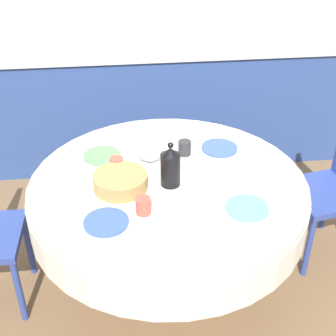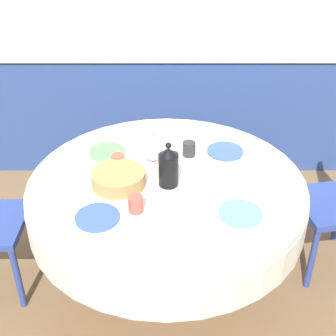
# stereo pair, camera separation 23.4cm
# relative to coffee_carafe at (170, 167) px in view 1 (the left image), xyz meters

# --- Properties ---
(ground_plane) EXTENTS (12.00, 12.00, 0.00)m
(ground_plane) POSITION_rel_coffee_carafe_xyz_m (-0.01, 0.03, -0.84)
(ground_plane) COLOR brown
(kitchen_counter) EXTENTS (3.24, 0.64, 0.96)m
(kitchen_counter) POSITION_rel_coffee_carafe_xyz_m (-0.01, 1.56, -0.35)
(kitchen_counter) COLOR #2D4784
(kitchen_counter) RESTS_ON ground_plane
(dining_table) EXTENTS (1.43, 1.43, 0.73)m
(dining_table) POSITION_rel_coffee_carafe_xyz_m (-0.01, 0.03, -0.22)
(dining_table) COLOR tan
(dining_table) RESTS_ON ground_plane
(plate_near_left) EXTENTS (0.21, 0.21, 0.01)m
(plate_near_left) POSITION_rel_coffee_carafe_xyz_m (-0.32, -0.28, -0.10)
(plate_near_left) COLOR #3856AD
(plate_near_left) RESTS_ON dining_table
(cup_near_left) EXTENTS (0.07, 0.07, 0.08)m
(cup_near_left) POSITION_rel_coffee_carafe_xyz_m (-0.15, -0.22, -0.06)
(cup_near_left) COLOR #CC4C3D
(cup_near_left) RESTS_ON dining_table
(plate_near_right) EXTENTS (0.21, 0.21, 0.01)m
(plate_near_right) POSITION_rel_coffee_carafe_xyz_m (0.33, -0.25, -0.10)
(plate_near_right) COLOR #60BCB7
(plate_near_right) RESTS_ON dining_table
(cup_near_right) EXTENTS (0.07, 0.07, 0.08)m
(cup_near_right) POSITION_rel_coffee_carafe_xyz_m (0.26, -0.08, -0.06)
(cup_near_right) COLOR white
(cup_near_right) RESTS_ON dining_table
(plate_far_left) EXTENTS (0.21, 0.21, 0.01)m
(plate_far_left) POSITION_rel_coffee_carafe_xyz_m (-0.35, 0.31, -0.10)
(plate_far_left) COLOR #5BA85B
(plate_far_left) RESTS_ON dining_table
(cup_far_left) EXTENTS (0.07, 0.07, 0.08)m
(cup_far_left) POSITION_rel_coffee_carafe_xyz_m (-0.27, 0.15, -0.06)
(cup_far_left) COLOR #CC4C3D
(cup_far_left) RESTS_ON dining_table
(plate_far_right) EXTENTS (0.21, 0.21, 0.01)m
(plate_far_right) POSITION_rel_coffee_carafe_xyz_m (0.32, 0.32, -0.10)
(plate_far_right) COLOR #3856AD
(plate_far_right) RESTS_ON dining_table
(cup_far_right) EXTENTS (0.07, 0.07, 0.08)m
(cup_far_right) POSITION_rel_coffee_carafe_xyz_m (0.11, 0.28, -0.06)
(cup_far_right) COLOR #28282D
(cup_far_right) RESTS_ON dining_table
(coffee_carafe) EXTENTS (0.10, 0.10, 0.24)m
(coffee_carafe) POSITION_rel_coffee_carafe_xyz_m (0.00, 0.00, 0.00)
(coffee_carafe) COLOR black
(coffee_carafe) RESTS_ON dining_table
(teapot) EXTENTS (0.21, 0.15, 0.20)m
(teapot) POSITION_rel_coffee_carafe_xyz_m (-0.08, 0.23, -0.02)
(teapot) COLOR white
(teapot) RESTS_ON dining_table
(bread_basket) EXTENTS (0.27, 0.27, 0.08)m
(bread_basket) POSITION_rel_coffee_carafe_xyz_m (-0.25, -0.00, -0.07)
(bread_basket) COLOR #AD844C
(bread_basket) RESTS_ON dining_table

